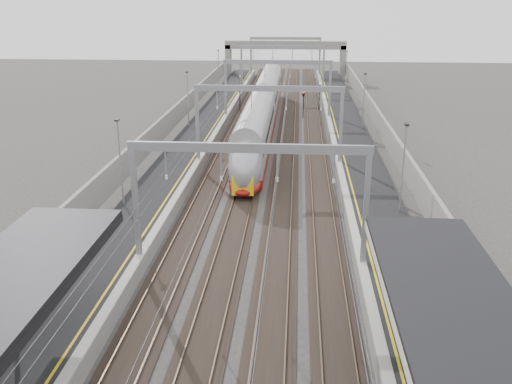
% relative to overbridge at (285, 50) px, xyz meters
% --- Properties ---
extents(platform_left, '(4.00, 120.00, 1.00)m').
position_rel_overbridge_xyz_m(platform_left, '(-8.00, -55.00, -4.81)').
color(platform_left, black).
rests_on(platform_left, ground).
extents(platform_right, '(4.00, 120.00, 1.00)m').
position_rel_overbridge_xyz_m(platform_right, '(8.00, -55.00, -4.81)').
color(platform_right, black).
rests_on(platform_right, ground).
extents(tracks, '(11.40, 140.00, 0.20)m').
position_rel_overbridge_xyz_m(tracks, '(0.00, -55.00, -5.26)').
color(tracks, black).
rests_on(tracks, ground).
extents(overhead_line, '(13.00, 140.00, 6.60)m').
position_rel_overbridge_xyz_m(overhead_line, '(0.00, -48.38, 0.83)').
color(overhead_line, gray).
rests_on(overhead_line, platform_left).
extents(overbridge, '(22.00, 2.20, 6.90)m').
position_rel_overbridge_xyz_m(overbridge, '(0.00, 0.00, 0.00)').
color(overbridge, slate).
rests_on(overbridge, ground).
extents(wall_left, '(0.30, 120.00, 3.20)m').
position_rel_overbridge_xyz_m(wall_left, '(-11.20, -55.00, -3.71)').
color(wall_left, slate).
rests_on(wall_left, ground).
extents(wall_right, '(0.30, 120.00, 3.20)m').
position_rel_overbridge_xyz_m(wall_right, '(11.20, -55.00, -3.71)').
color(wall_right, slate).
rests_on(wall_right, ground).
extents(train, '(2.64, 48.16, 4.18)m').
position_rel_overbridge_xyz_m(train, '(-1.50, -44.00, -3.26)').
color(train, maroon).
rests_on(train, ground).
extents(bench, '(0.91, 2.04, 1.02)m').
position_rel_overbridge_xyz_m(bench, '(7.77, -88.89, -3.69)').
color(bench, black).
rests_on(bench, platform_right).
extents(signal_green, '(0.32, 0.32, 3.48)m').
position_rel_overbridge_xyz_m(signal_green, '(-5.20, -31.64, -2.89)').
color(signal_green, black).
rests_on(signal_green, ground).
extents(signal_red_near, '(0.32, 0.32, 3.48)m').
position_rel_overbridge_xyz_m(signal_red_near, '(3.20, -34.51, -2.89)').
color(signal_red_near, black).
rests_on(signal_red_near, ground).
extents(signal_red_far, '(0.32, 0.32, 3.48)m').
position_rel_overbridge_xyz_m(signal_red_far, '(5.40, -29.78, -2.89)').
color(signal_red_far, black).
rests_on(signal_red_far, ground).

